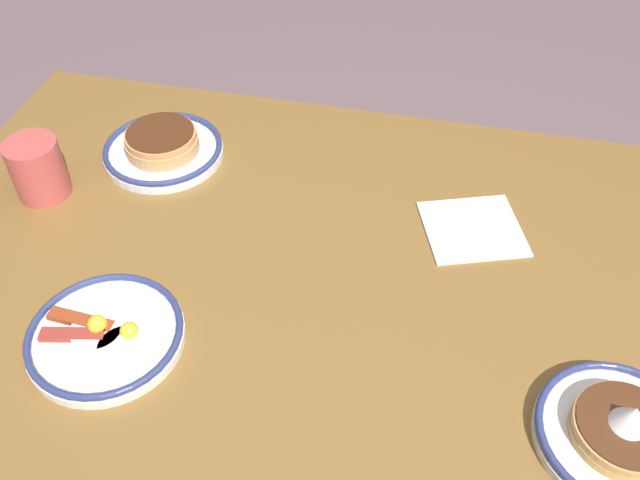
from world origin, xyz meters
name	(u,v)px	position (x,y,z in m)	size (l,w,h in m)	color
dining_table	(360,322)	(0.00, 0.00, 0.62)	(1.45, 0.85, 0.72)	brown
plate_near_main	(163,147)	(0.39, -0.21, 0.74)	(0.21, 0.21, 0.05)	white
plate_center_pancakes	(105,336)	(0.32, 0.19, 0.73)	(0.21, 0.21, 0.04)	white
plate_far_companion	(622,434)	(-0.35, 0.19, 0.74)	(0.21, 0.21, 0.07)	silver
coffee_mug	(37,167)	(0.55, -0.07, 0.77)	(0.11, 0.09, 0.10)	#BF4C47
paper_napkin	(473,229)	(-0.15, -0.14, 0.72)	(0.15, 0.14, 0.00)	white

